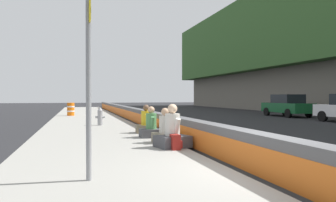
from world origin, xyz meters
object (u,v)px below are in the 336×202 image
Objects in this scene: seated_person_middle at (165,132)px; seated_person_rear at (151,128)px; fire_hydrant at (100,116)px; seated_person_foreground at (172,134)px; route_sign_post at (89,56)px; parked_car_fourth at (287,105)px; seated_person_far at (146,124)px; backpack at (176,142)px; construction_barrel at (71,109)px.

seated_person_rear reaches higher than seated_person_middle.
seated_person_foreground is at bearing -169.24° from fire_hydrant.
route_sign_post reaches higher than parked_car_fourth.
seated_person_far is 4.18m from backpack.
fire_hydrant is at bearing -4.80° from route_sign_post.
backpack is 17.15m from construction_barrel.
seated_person_foreground is 0.45m from backpack.
parked_car_fourth is at bearing -43.90° from backpack.
construction_barrel is at bearing 9.73° from fire_hydrant.
seated_person_middle is at bearing 133.26° from parked_car_fourth.
construction_barrel is at bearing 13.33° from seated_person_far.
seated_person_middle is at bearing -167.36° from fire_hydrant.
seated_person_rear is at bearing 0.88° from backpack.
backpack is (-1.37, 0.08, -0.13)m from seated_person_middle.
parked_car_fourth is (13.68, -13.16, 0.53)m from backpack.
backpack is (-8.03, -1.41, -0.25)m from fire_hydrant.
seated_person_foreground is at bearing 179.37° from seated_person_far.
construction_barrel is 0.21× the size of parked_car_fourth.
backpack is at bearing -170.15° from construction_barrel.
seated_person_middle is at bearing -169.01° from construction_barrel.
seated_person_rear is at bearing 5.12° from seated_person_middle.
route_sign_post is at bearing 136.54° from parked_car_fourth.
seated_person_rear is at bearing -168.45° from construction_barrel.
seated_person_far reaches higher than seated_person_middle.
seated_person_foreground is 2.34m from seated_person_rear.
seated_person_rear is 14.44m from construction_barrel.
seated_person_far is 1.14× the size of construction_barrel.
route_sign_post reaches higher than fire_hydrant.
seated_person_rear is at bearing -22.80° from route_sign_post.
seated_person_rear is (1.38, 0.12, 0.00)m from seated_person_middle.
fire_hydrant is 0.84× the size of seated_person_middle.
seated_person_foreground is 1.13× the size of seated_person_rear.
seated_person_middle is 1.38m from seated_person_rear.
seated_person_far is (1.44, -0.12, 0.01)m from seated_person_rear.
parked_car_fourth is at bearing -44.70° from seated_person_foreground.
seated_person_far is at bearing -19.26° from route_sign_post.
parked_car_fourth reaches higher than backpack.
parked_car_fourth is at bearing -46.74° from seated_person_middle.
backpack is at bearing 176.59° from seated_person_middle.
seated_person_middle is 0.23× the size of parked_car_fourth.
fire_hydrant is 8.99m from construction_barrel.
seated_person_foreground is at bearing 177.25° from seated_person_middle.
route_sign_post is 3.79× the size of construction_barrel.
construction_barrel is (19.54, 0.62, -1.59)m from route_sign_post.
route_sign_post is at bearing -178.17° from construction_barrel.
backpack is at bearing 136.10° from parked_car_fourth.
parked_car_fourth reaches higher than seated_person_far.
seated_person_foreground is at bearing 135.30° from parked_car_fourth.
fire_hydrant is 0.74× the size of seated_person_foreground.
construction_barrel is (15.53, 3.01, 0.15)m from seated_person_middle.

